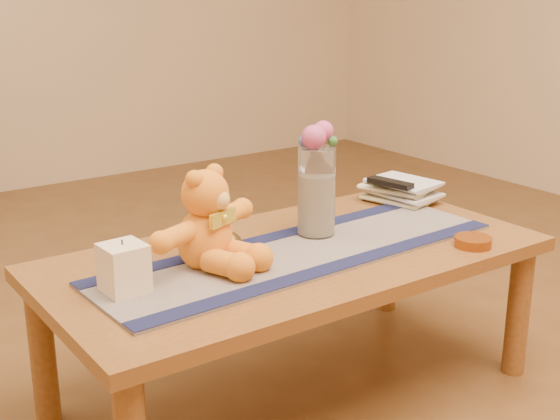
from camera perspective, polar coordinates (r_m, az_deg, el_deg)
floor at (r=2.31m, az=1.05°, el=-13.68°), size 5.50×5.50×0.00m
coffee_table_top at (r=2.12m, az=1.11°, el=-3.65°), size 1.40×0.70×0.04m
table_leg_fr at (r=2.44m, az=17.59°, el=-7.32°), size 0.07×0.07×0.41m
table_leg_bl at (r=2.19m, az=-17.54°, el=-10.23°), size 0.07×0.07×0.41m
table_leg_br at (r=2.79m, az=8.19°, el=-3.51°), size 0.07×0.07×0.41m
persian_runner at (r=2.09m, az=1.60°, el=-3.24°), size 1.21×0.40×0.01m
runner_border_near at (r=1.99m, az=4.25°, el=-4.26°), size 1.20×0.11×0.00m
runner_border_far at (r=2.20m, az=-0.78°, el=-2.07°), size 1.20×0.11×0.00m
teddy_bear at (r=1.97m, az=-5.75°, el=-0.68°), size 0.45×0.42×0.25m
pillar_candle at (r=1.85m, az=-11.74°, el=-4.32°), size 0.10×0.10×0.12m
candle_wick at (r=1.82m, az=-11.87°, el=-2.40°), size 0.00×0.00×0.01m
glass_vase at (r=2.19m, az=2.78°, el=1.41°), size 0.11×0.11×0.26m
potpourri_fill at (r=2.20m, az=2.77°, el=0.43°), size 0.09×0.09×0.18m
rose_left at (r=2.13m, az=2.58°, el=5.53°), size 0.07×0.07×0.07m
rose_right at (r=2.17m, az=3.29°, el=5.99°), size 0.06×0.06×0.06m
blue_flower_back at (r=2.19m, az=2.48°, el=5.64°), size 0.04×0.04×0.04m
blue_flower_side at (r=2.15m, az=1.88°, el=5.24°), size 0.04×0.04×0.04m
leaf_sprig at (r=2.17m, az=4.00°, el=5.22°), size 0.03×0.03×0.03m
bronze_ball at (r=2.04m, az=-3.85°, el=-2.61°), size 0.09×0.09×0.07m
book_bottom at (r=2.54m, az=8.09°, el=0.46°), size 0.22×0.26×0.02m
book_lower at (r=2.53m, az=8.24°, el=0.88°), size 0.19×0.24×0.02m
book_upper at (r=2.52m, az=7.99°, el=1.27°), size 0.23×0.26×0.02m
book_top at (r=2.52m, az=8.23°, el=1.71°), size 0.20×0.25×0.02m
tv_remote at (r=2.51m, az=8.34°, el=2.05°), size 0.08×0.17×0.02m
amber_dish at (r=2.21m, az=14.40°, el=-2.34°), size 0.11×0.11×0.03m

